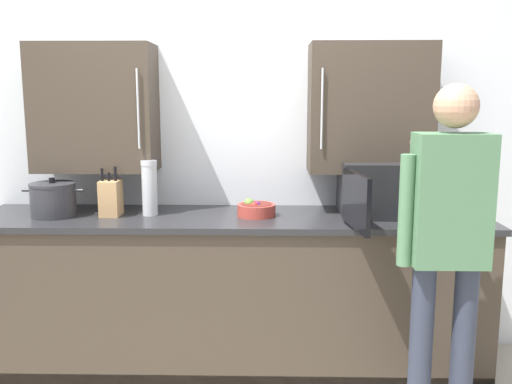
# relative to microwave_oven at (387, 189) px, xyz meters

# --- Properties ---
(back_wall_tiled) EXTENTS (3.80, 0.44, 2.88)m
(back_wall_tiled) POSITION_rel_microwave_oven_xyz_m (-0.91, 0.29, 0.37)
(back_wall_tiled) COLOR silver
(back_wall_tiled) RESTS_ON ground_plane
(counter_unit) EXTENTS (2.99, 0.67, 0.94)m
(counter_unit) POSITION_rel_microwave_oven_xyz_m (-0.91, -0.03, -0.63)
(counter_unit) COLOR #3D3328
(counter_unit) RESTS_ON ground_plane
(microwave_oven) EXTENTS (0.61, 0.81, 0.32)m
(microwave_oven) POSITION_rel_microwave_oven_xyz_m (0.00, 0.00, 0.00)
(microwave_oven) COLOR black
(microwave_oven) RESTS_ON counter_unit
(fruit_bowl) EXTENTS (0.22, 0.22, 0.10)m
(fruit_bowl) POSITION_rel_microwave_oven_xyz_m (-0.76, -0.03, -0.12)
(fruit_bowl) COLOR #AD3D33
(fruit_bowl) RESTS_ON counter_unit
(knife_block) EXTENTS (0.11, 0.15, 0.29)m
(knife_block) POSITION_rel_microwave_oven_xyz_m (-1.61, -0.04, -0.05)
(knife_block) COLOR tan
(knife_block) RESTS_ON counter_unit
(stock_pot) EXTENTS (0.36, 0.26, 0.23)m
(stock_pot) POSITION_rel_microwave_oven_xyz_m (-1.94, -0.07, -0.06)
(stock_pot) COLOR #2D2D33
(stock_pot) RESTS_ON counter_unit
(thermos_flask) EXTENTS (0.09, 0.09, 0.32)m
(thermos_flask) POSITION_rel_microwave_oven_xyz_m (-1.39, -0.02, 0.01)
(thermos_flask) COLOR #B7BABF
(thermos_flask) RESTS_ON counter_unit
(person_figure) EXTENTS (0.44, 0.54, 1.68)m
(person_figure) POSITION_rel_microwave_oven_xyz_m (0.14, -0.70, -0.09)
(person_figure) COLOR #282D3D
(person_figure) RESTS_ON ground_plane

